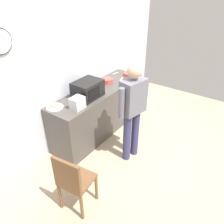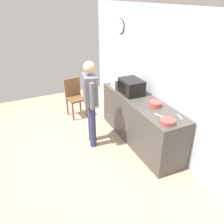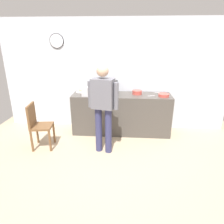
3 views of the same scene
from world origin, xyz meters
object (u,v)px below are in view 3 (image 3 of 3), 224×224
Objects in this scene: salad_bowl at (137,92)px; person_standing at (103,103)px; sandwich_plate at (82,91)px; microwave at (106,88)px; fork_utensil at (151,96)px; toaster at (87,91)px; cereal_bowl at (164,95)px; spoon_utensil at (158,93)px; wooden_chair at (38,124)px.

person_standing is (-0.67, -0.99, 0.03)m from salad_bowl.
salad_bowl is at bearing -4.43° from sandwich_plate.
fork_utensil is at bearing -2.40° from microwave.
cereal_bowl is at bearing 2.11° from toaster.
salad_bowl is 0.34m from fork_utensil.
spoon_utensil is at bearing 11.38° from microwave.
spoon_utensil is (0.51, 0.15, -0.04)m from salad_bowl.
wooden_chair is (-1.34, 0.06, -0.49)m from person_standing.
toaster reaches higher than wooden_chair.
toaster is 1.67m from spoon_utensil.
person_standing reaches higher than salad_bowl.
person_standing reaches higher than fork_utensil.
wooden_chair is at bearing -161.11° from fork_utensil.
microwave is at bearing 177.02° from cereal_bowl.
cereal_bowl is 1.08× the size of toaster.
microwave reaches higher than salad_bowl.
spoon_utensil is (1.62, 0.37, -0.10)m from toaster.
person_standing is (0.45, -0.77, -0.02)m from toaster.
salad_bowl is at bearing 156.15° from fork_utensil.
person_standing is (-1.18, -1.14, 0.07)m from spoon_utensil.
microwave reaches higher than cereal_bowl.
sandwich_plate reaches higher than spoon_utensil.
toaster is (-0.41, -0.13, -0.05)m from microwave.
person_standing is (0.03, -0.90, -0.07)m from microwave.
salad_bowl reaches higher than fork_utensil.
microwave is 1.65m from wooden_chair.
fork_utensil is 2.48m from wooden_chair.
microwave reaches higher than wooden_chair.
toaster reaches higher than sandwich_plate.
sandwich_plate reaches higher than fork_utensil.
person_standing is at bearing -135.93° from spoon_utensil.
fork_utensil is at bearing 174.85° from cereal_bowl.
salad_bowl is at bearing 7.58° from microwave.
fork_utensil is at bearing 3.49° from toaster.
spoon_utensil is at bearing 23.21° from wooden_chair.
sandwich_plate is 1.63× the size of spoon_utensil.
cereal_bowl is 1.39× the size of fork_utensil.
microwave is 0.90m from person_standing.
salad_bowl reaches higher than cereal_bowl.
cereal_bowl is 0.27m from fork_utensil.
salad_bowl is (0.70, 0.09, -0.11)m from microwave.
microwave is at bearing -17.83° from sandwich_plate.
spoon_utensil reaches higher than wooden_chair.
salad_bowl is 1.20m from person_standing.
sandwich_plate is at bearing 55.94° from wooden_chair.
toaster reaches higher than salad_bowl.
microwave is 2.94× the size of spoon_utensil.
microwave is 2.11× the size of cereal_bowl.
salad_bowl is at bearing 24.81° from wooden_chair.
salad_bowl is 0.24× the size of wooden_chair.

